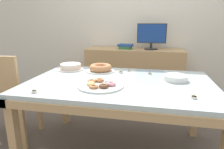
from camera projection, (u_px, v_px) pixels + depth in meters
wall_back at (137, 18)px, 3.19m from camera, size 8.00×0.10×2.60m
dining_table at (120, 90)px, 1.79m from camera, size 1.65×1.05×0.73m
chair at (7, 95)px, 2.00m from camera, size 0.47×0.47×0.94m
sideboard at (134, 75)px, 3.13m from camera, size 1.46×0.44×0.83m
computer_monitor at (152, 37)px, 2.93m from camera, size 0.42×0.20×0.38m
book_stack at (126, 46)px, 3.04m from camera, size 0.23×0.19×0.07m
cake_chocolate_round at (71, 67)px, 2.17m from camera, size 0.28×0.28×0.07m
cake_golden_bundt at (101, 68)px, 2.09m from camera, size 0.29×0.29×0.08m
pastry_platter at (101, 85)px, 1.62m from camera, size 0.38×0.38×0.04m
plate_stack at (176, 78)px, 1.77m from camera, size 0.21×0.21×0.05m
tealight_centre at (194, 97)px, 1.36m from camera, size 0.04×0.04×0.04m
tealight_near_front at (121, 72)px, 2.03m from camera, size 0.04×0.04×0.04m
tealight_right_edge at (150, 74)px, 1.98m from camera, size 0.04×0.04×0.04m
tealight_left_edge at (34, 91)px, 1.47m from camera, size 0.04×0.04×0.04m
tealight_near_cakes at (129, 70)px, 2.11m from camera, size 0.04×0.04×0.04m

